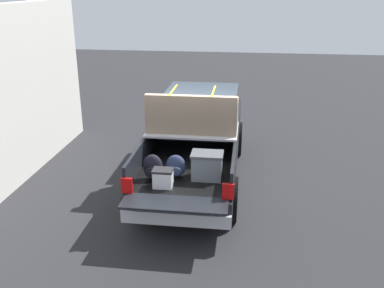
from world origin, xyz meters
name	(u,v)px	position (x,y,z in m)	size (l,w,h in m)	color
ground_plane	(195,179)	(0.00, 0.00, 0.00)	(40.00, 40.00, 0.00)	#262628
pickup_truck	(197,135)	(0.35, 0.00, 0.96)	(6.05, 2.06, 2.23)	black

